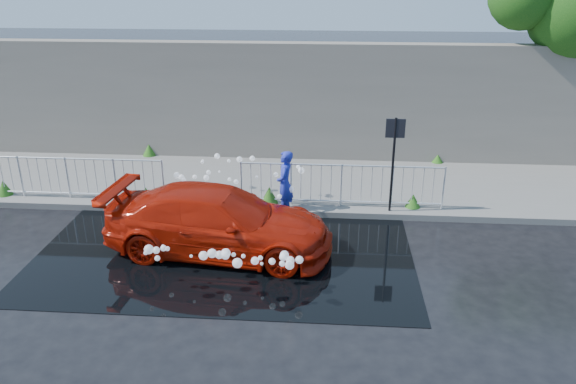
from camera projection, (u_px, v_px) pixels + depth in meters
name	position (u px, v px, depth m)	size (l,w,h in m)	color
ground	(192.00, 274.00, 11.28)	(90.00, 90.00, 0.00)	black
pavement	(233.00, 182.00, 15.87)	(30.00, 4.00, 0.15)	slate
curb	(220.00, 210.00, 14.02)	(30.00, 0.25, 0.16)	slate
retaining_wall	(243.00, 100.00, 17.22)	(30.00, 0.60, 3.50)	slate
puddle	(226.00, 251.00, 12.17)	(8.00, 5.00, 0.01)	black
sign_post	(394.00, 150.00, 13.20)	(0.45, 0.06, 2.50)	black
tree	(576.00, 4.00, 15.68)	(4.93, 2.76, 6.14)	#332114
railing_left	(67.00, 176.00, 14.38)	(5.05, 0.05, 1.10)	silver
railing_right	(341.00, 184.00, 13.89)	(5.05, 0.05, 1.10)	silver
weeds	(214.00, 180.00, 15.24)	(12.17, 3.93, 0.43)	#244F15
water_spray	(233.00, 215.00, 12.06)	(3.50, 5.84, 1.09)	white
red_car	(219.00, 222.00, 11.93)	(1.97, 4.85, 1.41)	#A81706
person	(285.00, 184.00, 13.63)	(0.60, 0.40, 1.66)	#242EB5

